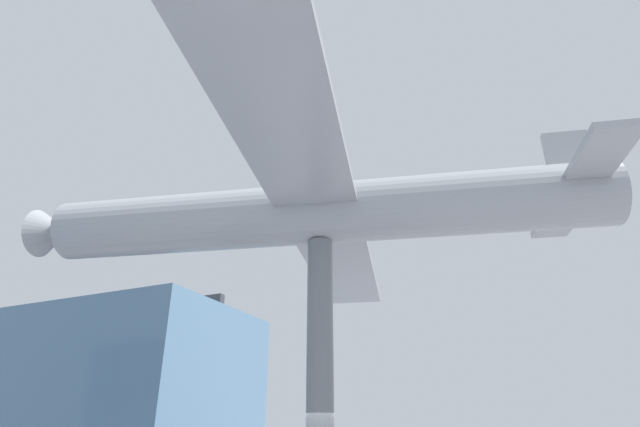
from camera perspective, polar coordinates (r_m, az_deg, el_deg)
glass_pavilion_right at (r=28.73m, az=-23.62°, el=-18.69°), size 8.23×14.26×8.51m
support_pylon_central at (r=12.04m, az=0.00°, el=-18.06°), size 0.63×0.63×6.60m
suspended_airplane at (r=13.19m, az=-0.56°, el=-0.00°), size 17.97×15.81×2.61m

